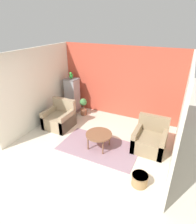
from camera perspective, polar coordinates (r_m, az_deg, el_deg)
The scene contains 12 objects.
ground_plane at distance 4.55m, azimuth -9.81°, elevation -18.49°, with size 20.00×20.00×0.00m, color beige.
wall_back_accent at distance 6.56m, azimuth 6.63°, elevation 8.89°, with size 4.28×0.06×2.46m.
wall_left at distance 6.23m, azimuth -17.89°, elevation 6.83°, with size 0.06×3.36×2.46m.
wall_right at distance 4.64m, azimuth 24.18°, elevation -0.98°, with size 0.06×3.36×2.46m.
area_rug at distance 5.27m, azimuth 0.27°, elevation -10.67°, with size 2.14×1.21×0.01m.
coffee_table at distance 5.04m, azimuth 0.28°, elevation -7.03°, with size 0.71×0.71×0.45m.
armchair_left at distance 6.21m, azimuth -11.60°, elevation -2.00°, with size 0.82×0.82×0.88m.
armchair_right at distance 5.25m, azimuth 15.51°, elevation -8.20°, with size 0.82×0.82×0.88m.
birdcage at distance 7.07m, azimuth -7.81°, elevation 4.96°, with size 0.47×0.47×1.28m.
parrot at distance 6.83m, azimuth -8.19°, elevation 10.92°, with size 0.12×0.21×0.25m.
potted_plant at distance 6.82m, azimuth -4.49°, elevation 2.01°, with size 0.28×0.26×0.64m.
wicker_basket at distance 4.30m, azimuth 12.61°, elevation -19.41°, with size 0.35×0.35×0.27m.
Camera 1 is at (2.04, -2.53, 3.18)m, focal length 30.00 mm.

